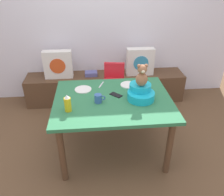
{
  "coord_description": "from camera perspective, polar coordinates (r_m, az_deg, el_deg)",
  "views": [
    {
      "loc": [
        -0.21,
        -2.2,
        2.03
      ],
      "look_at": [
        0.0,
        0.1,
        0.69
      ],
      "focal_mm": 36.68,
      "sensor_mm": 36.0,
      "label": 1
    }
  ],
  "objects": [
    {
      "name": "pillow_floral_right",
      "position": [
        3.77,
        7.02,
        8.97
      ],
      "size": [
        0.44,
        0.15,
        0.44
      ],
      "color": "white",
      "rests_on": "window_bench"
    },
    {
      "name": "highchair",
      "position": [
        3.39,
        0.44,
        3.74
      ],
      "size": [
        0.37,
        0.49,
        0.79
      ],
      "color": "red",
      "rests_on": "ground_plane"
    },
    {
      "name": "ground_plane",
      "position": [
        3.0,
        0.18,
        -12.46
      ],
      "size": [
        8.0,
        8.0,
        0.0
      ],
      "primitive_type": "plane",
      "color": "brown"
    },
    {
      "name": "coffee_mug",
      "position": [
        2.47,
        -3.42,
        -0.1
      ],
      "size": [
        0.12,
        0.08,
        0.09
      ],
      "color": "#335999",
      "rests_on": "dining_table"
    },
    {
      "name": "dinner_plate_near",
      "position": [
        2.76,
        -7.21,
        2.13
      ],
      "size": [
        0.2,
        0.2,
        0.01
      ],
      "primitive_type": "cylinder",
      "color": "white",
      "rests_on": "dining_table"
    },
    {
      "name": "book_stack",
      "position": [
        3.78,
        -5.22,
        6.07
      ],
      "size": [
        0.2,
        0.14,
        0.07
      ],
      "primitive_type": "cube",
      "color": "#5A5C9C",
      "rests_on": "window_bench"
    },
    {
      "name": "infant_seat_teal",
      "position": [
        2.54,
        7.15,
        1.3
      ],
      "size": [
        0.3,
        0.33,
        0.16
      ],
      "color": "#17ADC8",
      "rests_on": "dining_table"
    },
    {
      "name": "table_fork",
      "position": [
        2.85,
        -2.69,
        3.34
      ],
      "size": [
        0.08,
        0.16,
        0.01
      ],
      "primitive_type": "cube",
      "rotation": [
        0.0,
        0.0,
        2.77
      ],
      "color": "silver",
      "rests_on": "dining_table"
    },
    {
      "name": "pillow_floral_left",
      "position": [
        3.73,
        -13.3,
        8.13
      ],
      "size": [
        0.44,
        0.15,
        0.44
      ],
      "color": "white",
      "rests_on": "window_bench"
    },
    {
      "name": "window_bench",
      "position": [
        3.9,
        -1.57,
        2.7
      ],
      "size": [
        2.6,
        0.44,
        0.46
      ],
      "primitive_type": "cube",
      "color": "brown",
      "rests_on": "ground_plane"
    },
    {
      "name": "cell_phone",
      "position": [
        2.62,
        0.99,
        0.77
      ],
      "size": [
        0.15,
        0.15,
        0.01
      ],
      "primitive_type": "cube",
      "rotation": [
        0.0,
        0.0,
        0.78
      ],
      "color": "black",
      "rests_on": "dining_table"
    },
    {
      "name": "dining_table",
      "position": [
        2.6,
        0.2,
        -1.96
      ],
      "size": [
        1.31,
        1.03,
        0.74
      ],
      "color": "#2D7247",
      "rests_on": "ground_plane"
    },
    {
      "name": "teddy_bear",
      "position": [
        2.45,
        7.46,
        5.52
      ],
      "size": [
        0.13,
        0.12,
        0.25
      ],
      "color": "#966141",
      "rests_on": "infant_seat_teal"
    },
    {
      "name": "back_wall",
      "position": [
        3.81,
        -2.09,
        19.08
      ],
      "size": [
        4.4,
        0.1,
        2.6
      ],
      "primitive_type": "cube",
      "color": "silver",
      "rests_on": "ground_plane"
    },
    {
      "name": "ketchup_bottle",
      "position": [
        2.34,
        -10.99,
        -1.36
      ],
      "size": [
        0.07,
        0.07,
        0.18
      ],
      "color": "gold",
      "rests_on": "dining_table"
    },
    {
      "name": "dinner_plate_far",
      "position": [
        2.85,
        4.13,
        3.29
      ],
      "size": [
        0.2,
        0.2,
        0.01
      ],
      "primitive_type": "cylinder",
      "color": "white",
      "rests_on": "dining_table"
    }
  ]
}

